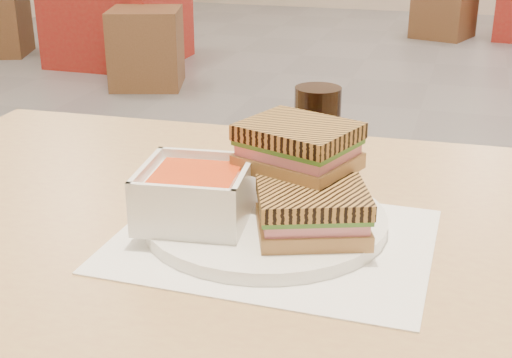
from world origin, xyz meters
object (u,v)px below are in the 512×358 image
(bg_table_0, at_px, (118,12))
(bg_chair_2l, at_px, (444,8))
(main_table, at_px, (284,295))
(bg_chair_0r, at_px, (146,48))
(panini_lower, at_px, (312,212))
(plate, at_px, (265,220))
(cola_glass, at_px, (317,136))
(soup_bowl, at_px, (195,196))

(bg_table_0, bearing_deg, bg_chair_2l, 37.41)
(main_table, distance_m, bg_chair_0r, 3.71)
(panini_lower, bearing_deg, plate, 151.31)
(plate, bearing_deg, bg_chair_2l, 90.32)
(bg_chair_0r, bearing_deg, plate, -62.13)
(plate, xyz_separation_m, panini_lower, (0.07, -0.04, 0.03))
(cola_glass, bearing_deg, panini_lower, -78.79)
(soup_bowl, height_order, bg_table_0, soup_bowl)
(main_table, relative_size, cola_glass, 9.00)
(panini_lower, xyz_separation_m, bg_chair_0r, (-1.80, 3.32, -0.55))
(bg_table_0, height_order, bg_chair_0r, bg_table_0)
(plate, xyz_separation_m, bg_chair_0r, (-1.74, 3.28, -0.52))
(bg_table_0, relative_size, bg_chair_2l, 1.50)
(plate, height_order, bg_chair_0r, plate)
(cola_glass, distance_m, bg_chair_0r, 3.63)
(main_table, distance_m, bg_table_0, 4.46)
(plate, bearing_deg, panini_lower, -28.69)
(panini_lower, xyz_separation_m, bg_chair_2l, (-0.10, 5.60, -0.55))
(main_table, distance_m, bg_chair_2l, 5.54)
(panini_lower, relative_size, bg_table_0, 0.18)
(main_table, height_order, bg_chair_0r, main_table)
(bg_table_0, relative_size, bg_chair_0r, 1.55)
(panini_lower, bearing_deg, cola_glass, 101.21)
(soup_bowl, bearing_deg, bg_chair_2l, 89.54)
(panini_lower, bearing_deg, bg_table_0, 120.39)
(main_table, relative_size, soup_bowl, 8.89)
(main_table, xyz_separation_m, bg_chair_0r, (-1.75, 3.25, -0.39))
(plate, relative_size, cola_glass, 2.16)
(main_table, relative_size, bg_chair_0r, 2.29)
(main_table, height_order, cola_glass, cola_glass)
(soup_bowl, distance_m, bg_chair_2l, 5.63)
(main_table, distance_m, cola_glass, 0.22)
(bg_chair_2l, bearing_deg, plate, -89.68)
(bg_chair_0r, height_order, bg_chair_2l, bg_chair_2l)
(cola_glass, bearing_deg, bg_table_0, 121.28)
(plate, xyz_separation_m, soup_bowl, (-0.08, -0.04, 0.04))
(panini_lower, bearing_deg, bg_chair_0r, 118.50)
(bg_table_0, bearing_deg, soup_bowl, -61.18)
(soup_bowl, distance_m, bg_chair_0r, 3.76)
(cola_glass, relative_size, bg_chair_0r, 0.25)
(cola_glass, height_order, bg_table_0, cola_glass)
(panini_lower, relative_size, cola_glass, 1.10)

